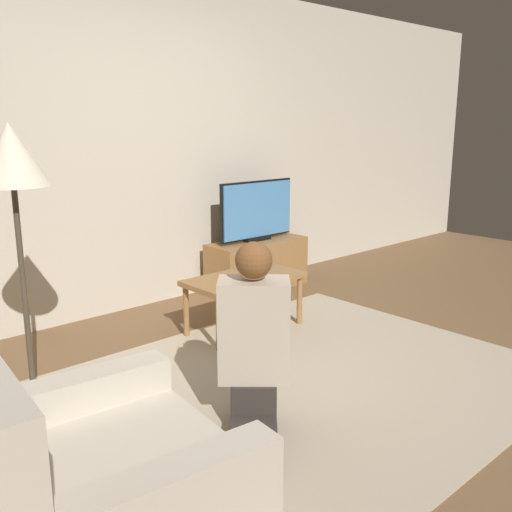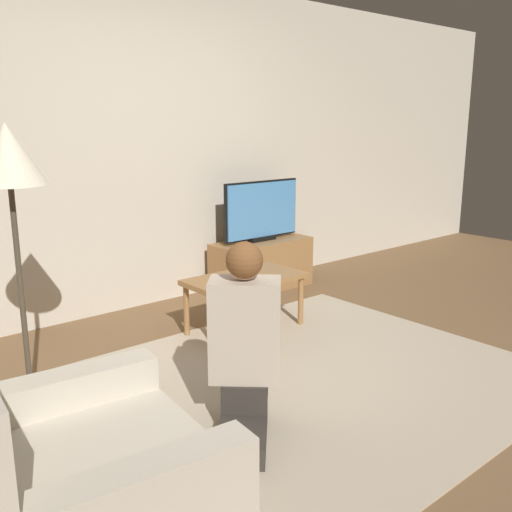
{
  "view_description": "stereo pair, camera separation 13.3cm",
  "coord_description": "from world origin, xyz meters",
  "px_view_note": "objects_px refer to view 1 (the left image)",
  "views": [
    {
      "loc": [
        -2.24,
        -2.08,
        1.49
      ],
      "look_at": [
        0.33,
        0.73,
        0.59
      ],
      "focal_mm": 40.0,
      "sensor_mm": 36.0,
      "label": 1
    },
    {
      "loc": [
        -2.14,
        -2.17,
        1.49
      ],
      "look_at": [
        0.33,
        0.73,
        0.59
      ],
      "focal_mm": 40.0,
      "sensor_mm": 36.0,
      "label": 2
    }
  ],
  "objects_px": {
    "coffee_table": "(244,283)",
    "person_kneeling": "(254,342)",
    "tv": "(257,211)",
    "floor_lamp": "(12,172)",
    "armchair": "(89,494)"
  },
  "relations": [
    {
      "from": "floor_lamp",
      "to": "person_kneeling",
      "type": "height_order",
      "value": "floor_lamp"
    },
    {
      "from": "tv",
      "to": "coffee_table",
      "type": "relative_size",
      "value": 0.96
    },
    {
      "from": "tv",
      "to": "armchair",
      "type": "relative_size",
      "value": 0.83
    },
    {
      "from": "armchair",
      "to": "person_kneeling",
      "type": "distance_m",
      "value": 1.06
    },
    {
      "from": "floor_lamp",
      "to": "armchair",
      "type": "bearing_deg",
      "value": -103.13
    },
    {
      "from": "armchair",
      "to": "person_kneeling",
      "type": "relative_size",
      "value": 1.05
    },
    {
      "from": "tv",
      "to": "person_kneeling",
      "type": "xyz_separation_m",
      "value": [
        -1.67,
        -1.8,
        -0.26
      ]
    },
    {
      "from": "coffee_table",
      "to": "person_kneeling",
      "type": "bearing_deg",
      "value": -129.3
    },
    {
      "from": "armchair",
      "to": "tv",
      "type": "bearing_deg",
      "value": -45.97
    },
    {
      "from": "floor_lamp",
      "to": "armchair",
      "type": "relative_size",
      "value": 1.51
    },
    {
      "from": "floor_lamp",
      "to": "coffee_table",
      "type": "bearing_deg",
      "value": 2.15
    },
    {
      "from": "coffee_table",
      "to": "person_kneeling",
      "type": "xyz_separation_m",
      "value": [
        -0.86,
        -1.05,
        0.1
      ]
    },
    {
      "from": "floor_lamp",
      "to": "armchair",
      "type": "xyz_separation_m",
      "value": [
        -0.29,
        -1.26,
        -0.99
      ]
    },
    {
      "from": "floor_lamp",
      "to": "tv",
      "type": "bearing_deg",
      "value": 18.87
    },
    {
      "from": "tv",
      "to": "floor_lamp",
      "type": "relative_size",
      "value": 0.55
    }
  ]
}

